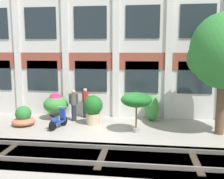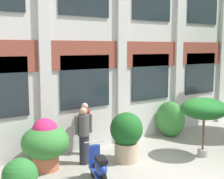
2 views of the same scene
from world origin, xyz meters
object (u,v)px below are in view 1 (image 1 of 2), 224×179
at_px(potted_plant_wide_bowl, 23,118).
at_px(potted_plant_low_pan, 136,100).
at_px(potted_plant_stone_basin, 56,105).
at_px(scooter_near_curb, 57,119).
at_px(topiary_hedge, 152,108).
at_px(resident_by_doorway, 74,104).
at_px(resident_watching_tracks, 85,102).
at_px(potted_plant_ribbed_drum, 93,108).
at_px(broadleaf_tree, 224,53).

bearing_deg(potted_plant_wide_bowl, potted_plant_low_pan, -4.13).
relative_size(potted_plant_stone_basin, scooter_near_curb, 1.07).
relative_size(potted_plant_low_pan, topiary_hedge, 1.36).
height_order(resident_by_doorway, topiary_hedge, resident_by_doorway).
relative_size(scooter_near_curb, resident_watching_tracks, 0.82).
height_order(potted_plant_ribbed_drum, topiary_hedge, potted_plant_ribbed_drum).
xyz_separation_m(potted_plant_ribbed_drum, resident_by_doorway, (-1.14, 0.53, 0.07)).
relative_size(potted_plant_ribbed_drum, scooter_near_curb, 1.09).
xyz_separation_m(broadleaf_tree, resident_by_doorway, (-7.00, 1.30, -2.67)).
distance_m(resident_by_doorway, resident_watching_tracks, 0.84).
xyz_separation_m(potted_plant_low_pan, potted_plant_wide_bowl, (-5.56, 0.40, -1.09)).
bearing_deg(scooter_near_curb, resident_watching_tracks, -4.55).
xyz_separation_m(potted_plant_stone_basin, potted_plant_wide_bowl, (-1.18, -1.40, -0.39)).
bearing_deg(potted_plant_stone_basin, resident_by_doorway, -13.00).
distance_m(broadleaf_tree, potted_plant_wide_bowl, 9.78).
relative_size(broadleaf_tree, resident_watching_tracks, 3.23).
relative_size(potted_plant_ribbed_drum, resident_watching_tracks, 0.90).
bearing_deg(potted_plant_stone_basin, potted_plant_ribbed_drum, -19.45).
distance_m(scooter_near_curb, resident_watching_tracks, 2.36).
xyz_separation_m(scooter_near_curb, resident_watching_tracks, (0.86, 2.15, 0.44)).
bearing_deg(resident_by_doorway, broadleaf_tree, 85.26).
bearing_deg(potted_plant_low_pan, broadleaf_tree, 3.92).
relative_size(potted_plant_wide_bowl, resident_watching_tracks, 0.69).
bearing_deg(topiary_hedge, resident_watching_tracks, 177.70).
height_order(broadleaf_tree, potted_plant_low_pan, broadleaf_tree).
bearing_deg(resident_by_doorway, resident_watching_tracks, 153.44).
bearing_deg(topiary_hedge, scooter_near_curb, -155.76).
bearing_deg(resident_watching_tracks, potted_plant_wide_bowl, -143.86).
relative_size(broadleaf_tree, potted_plant_low_pan, 2.89).
relative_size(scooter_near_curb, topiary_hedge, 1.00).
xyz_separation_m(scooter_near_curb, resident_by_doorway, (0.41, 1.44, 0.46)).
relative_size(potted_plant_low_pan, potted_plant_wide_bowl, 1.62).
bearing_deg(broadleaf_tree, potted_plant_wide_bowl, 179.08).
distance_m(broadleaf_tree, scooter_near_curb, 8.04).
distance_m(scooter_near_curb, resident_by_doorway, 1.56).
distance_m(potted_plant_low_pan, resident_by_doorway, 3.71).
bearing_deg(potted_plant_low_pan, potted_plant_wide_bowl, 175.87).
relative_size(potted_plant_wide_bowl, resident_by_doorway, 0.68).
distance_m(potted_plant_stone_basin, potted_plant_wide_bowl, 1.87).
bearing_deg(broadleaf_tree, topiary_hedge, 147.61).
relative_size(broadleaf_tree, resident_by_doorway, 3.18).
bearing_deg(resident_by_doorway, potted_plant_stone_basin, -97.20).
height_order(broadleaf_tree, scooter_near_curb, broadleaf_tree).
bearing_deg(potted_plant_ribbed_drum, potted_plant_low_pan, -25.11).
height_order(broadleaf_tree, potted_plant_wide_bowl, broadleaf_tree).
bearing_deg(potted_plant_wide_bowl, potted_plant_stone_basin, 49.82).
distance_m(potted_plant_ribbed_drum, resident_by_doorway, 1.26).
height_order(potted_plant_low_pan, resident_watching_tracks, potted_plant_low_pan).
distance_m(broadleaf_tree, resident_watching_tracks, 7.36).
bearing_deg(potted_plant_wide_bowl, potted_plant_ribbed_drum, 10.42).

